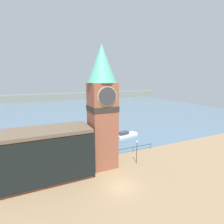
% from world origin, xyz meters
% --- Properties ---
extents(ground_plane, '(160.00, 160.00, 0.00)m').
position_xyz_m(ground_plane, '(0.00, 0.00, 0.00)').
color(ground_plane, '#846B4C').
extents(water, '(160.00, 120.00, 0.00)m').
position_xyz_m(water, '(0.00, 70.09, -0.00)').
color(water, slate).
rests_on(water, ground_plane).
extents(far_shoreline, '(180.00, 3.00, 5.00)m').
position_xyz_m(far_shoreline, '(0.00, 110.09, 2.50)').
color(far_shoreline, gray).
rests_on(far_shoreline, water).
extents(pier_railing, '(9.85, 0.08, 1.09)m').
position_xyz_m(pier_railing, '(8.08, 9.84, 0.95)').
color(pier_railing, '#232328').
rests_on(pier_railing, ground_plane).
extents(clock_tower, '(4.87, 4.87, 20.86)m').
position_xyz_m(clock_tower, '(0.05, 7.16, 11.06)').
color(clock_tower, brown).
rests_on(clock_tower, ground_plane).
extents(pier_building, '(13.63, 6.19, 7.91)m').
position_xyz_m(pier_building, '(-9.39, 6.81, 3.97)').
color(pier_building, brown).
rests_on(pier_building, ground_plane).
extents(boat_near, '(4.99, 2.68, 1.81)m').
position_xyz_m(boat_near, '(4.75, 17.06, 0.65)').
color(boat_near, '#B7B2A8').
rests_on(boat_near, water).
extents(boat_far, '(6.48, 3.14, 1.48)m').
position_xyz_m(boat_far, '(11.64, 19.43, 0.54)').
color(boat_far, silver).
rests_on(boat_far, water).
extents(mooring_bollard_near, '(0.30, 0.30, 0.70)m').
position_xyz_m(mooring_bollard_near, '(1.66, 5.48, 0.38)').
color(mooring_bollard_near, '#2D2D33').
rests_on(mooring_bollard_near, ground_plane).
extents(lamp_post, '(0.32, 0.32, 4.33)m').
position_xyz_m(lamp_post, '(5.98, 5.27, 2.99)').
color(lamp_post, black).
rests_on(lamp_post, ground_plane).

